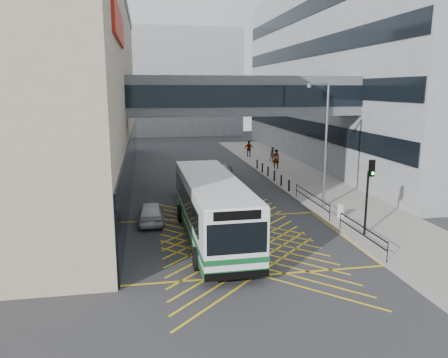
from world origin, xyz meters
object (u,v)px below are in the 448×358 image
car_silver (223,170)px  pedestrian_a (276,159)px  bus (212,207)px  car_white (151,212)px  car_dark (192,191)px  street_lamp (324,138)px  litter_bin (341,211)px  traffic_light (369,187)px  pedestrian_c (249,149)px  pedestrian_b (273,154)px

car_silver → pedestrian_a: bearing=-142.6°
bus → car_silver: size_ratio=2.84×
car_white → car_dark: bearing=-120.4°
bus → street_lamp: bearing=28.2°
car_dark → litter_bin: bearing=139.4°
bus → pedestrian_a: bearing=62.6°
traffic_light → pedestrian_a: 20.55m
car_silver → pedestrian_c: bearing=-100.9°
car_white → car_dark: size_ratio=0.88×
pedestrian_b → pedestrian_c: pedestrian_c is taller
car_dark → car_silver: car_dark is taller
car_silver → street_lamp: 13.56m
pedestrian_a → litter_bin: bearing=89.5°
traffic_light → car_silver: bearing=92.8°
car_white → pedestrian_b: (13.52, 19.72, 0.27)m
litter_bin → street_lamp: bearing=96.1°
car_white → traffic_light: bearing=158.0°
pedestrian_c → pedestrian_b: bearing=135.9°
car_silver → litter_bin: bearing=123.7°
traffic_light → street_lamp: 6.32m
pedestrian_b → pedestrian_c: (-1.79, 3.75, 0.16)m
litter_bin → traffic_light: bearing=-92.2°
pedestrian_b → pedestrian_c: bearing=112.6°
car_dark → pedestrian_b: pedestrian_b is taller
bus → pedestrian_a: 21.27m
car_white → car_dark: car_dark is taller
car_silver → pedestrian_a: 6.37m
bus → pedestrian_c: 28.33m
car_white → pedestrian_c: (11.73, 23.47, 0.44)m
litter_bin → car_white: bearing=172.9°
car_silver → litter_bin: (4.97, -14.55, -0.10)m
traffic_light → street_lamp: bearing=79.1°
bus → litter_bin: bearing=12.7°
bus → car_dark: 8.57m
bus → pedestrian_b: bearing=64.9°
car_silver → litter_bin: size_ratio=5.29×
traffic_light → litter_bin: size_ratio=5.22×
traffic_light → litter_bin: bearing=75.6°
traffic_light → pedestrian_b: 24.80m
traffic_light → pedestrian_c: bearing=77.4°
pedestrian_a → pedestrian_b: size_ratio=1.25×
street_lamp → pedestrian_b: size_ratio=5.29×
street_lamp → litter_bin: size_ratio=10.19×
bus → street_lamp: 9.92m
bus → car_white: (-3.21, 3.54, -1.15)m
pedestrian_a → pedestrian_c: 7.98m
litter_bin → pedestrian_a: pedestrian_a is taller
car_white → pedestrian_c: pedestrian_c is taller
car_silver → litter_bin: 15.38m
bus → pedestrian_c: bus is taller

